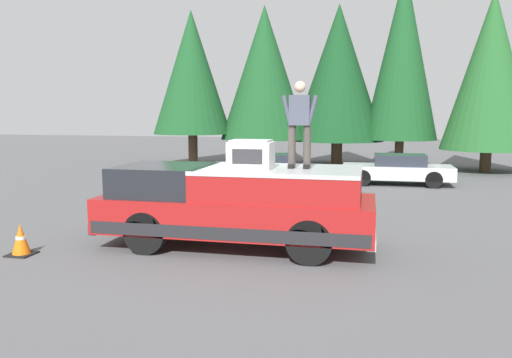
{
  "coord_description": "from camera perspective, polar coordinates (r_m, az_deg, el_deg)",
  "views": [
    {
      "loc": [
        -10.17,
        -2.89,
        2.73
      ],
      "look_at": [
        0.02,
        -0.6,
        1.35
      ],
      "focal_mm": 35.21,
      "sensor_mm": 36.0,
      "label": 1
    }
  ],
  "objects": [
    {
      "name": "person_on_truck_bed",
      "position": [
        9.85,
        4.99,
        6.46
      ],
      "size": [
        0.29,
        0.72,
        1.69
      ],
      "color": "#423D38",
      "rests_on": "pickup_truck"
    },
    {
      "name": "traffic_cone",
      "position": [
        10.75,
        -25.15,
        -6.32
      ],
      "size": [
        0.47,
        0.47,
        0.62
      ],
      "color": "black",
      "rests_on": "ground"
    },
    {
      "name": "conifer_left",
      "position": [
        26.61,
        16.32,
        13.41
      ],
      "size": [
        3.62,
        3.62,
        9.82
      ],
      "color": "#4C3826",
      "rests_on": "ground"
    },
    {
      "name": "conifer_right",
      "position": [
        26.57,
        -7.31,
        11.87
      ],
      "size": [
        4.02,
        4.02,
        7.93
      ],
      "color": "#4C3826",
      "rests_on": "ground"
    },
    {
      "name": "conifer_far_left",
      "position": [
        25.63,
        25.12,
        11.05
      ],
      "size": [
        4.16,
        4.16,
        8.22
      ],
      "color": "#4C3826",
      "rests_on": "ground"
    },
    {
      "name": "pickup_truck",
      "position": [
        10.2,
        -2.23,
        -2.97
      ],
      "size": [
        2.01,
        5.54,
        1.65
      ],
      "color": "maroon",
      "rests_on": "ground"
    },
    {
      "name": "conifer_center_right",
      "position": [
        26.46,
        0.96,
        11.93
      ],
      "size": [
        4.55,
        4.55,
        8.18
      ],
      "color": "#4C3826",
      "rests_on": "ground"
    },
    {
      "name": "compressor_unit",
      "position": [
        9.78,
        -0.57,
        2.81
      ],
      "size": [
        0.65,
        0.84,
        0.56
      ],
      "color": "silver",
      "rests_on": "pickup_truck"
    },
    {
      "name": "parked_car_navy",
      "position": [
        19.49,
        1.08,
        1.19
      ],
      "size": [
        1.64,
        4.1,
        1.16
      ],
      "color": "navy",
      "rests_on": "ground"
    },
    {
      "name": "ground_plane",
      "position": [
        10.92,
        -3.13,
        -6.96
      ],
      "size": [
        90.0,
        90.0,
        0.0
      ],
      "primitive_type": "plane",
      "color": "#565659"
    },
    {
      "name": "parked_car_silver",
      "position": [
        19.94,
        15.77,
        1.05
      ],
      "size": [
        1.64,
        4.1,
        1.16
      ],
      "color": "silver",
      "rests_on": "ground"
    },
    {
      "name": "conifer_center_left",
      "position": [
        26.8,
        9.33,
        11.76
      ],
      "size": [
        4.77,
        4.77,
        8.26
      ],
      "color": "#4C3826",
      "rests_on": "ground"
    }
  ]
}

